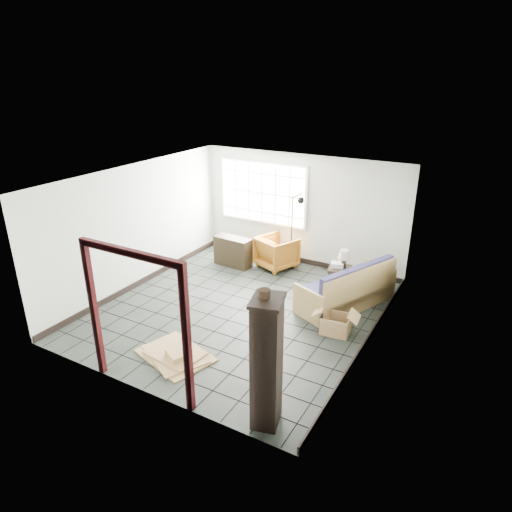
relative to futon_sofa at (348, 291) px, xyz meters
The scene contains 15 objects.
ground 2.14m from the futon_sofa, 145.87° to the right, with size 5.50×5.50×0.00m, color black.
room_shell 2.50m from the futon_sofa, 146.51° to the right, with size 5.02×5.52×2.61m.
window_panel 3.39m from the futon_sofa, 151.21° to the left, with size 2.32×0.08×1.52m.
doorway_trim 4.39m from the futon_sofa, 114.26° to the right, with size 1.80×0.08×2.20m.
futon_sofa is the anchor object (origin of this frame).
armchair 2.34m from the futon_sofa, 154.00° to the left, with size 0.80×0.75×0.82m, color #8E5014.
side_table 0.72m from the futon_sofa, 123.91° to the left, with size 0.56×0.56×0.51m.
table_lamp 0.86m from the futon_sofa, 118.24° to the left, with size 0.26×0.26×0.39m.
projector 0.80m from the futon_sofa, 127.93° to the left, with size 0.30×0.27×0.09m.
floor_lamp 2.15m from the futon_sofa, 145.87° to the left, with size 0.48×0.36×1.83m.
console_shelf 3.10m from the futon_sofa, 168.81° to the left, with size 0.92×0.41×0.70m.
tall_shelf 3.64m from the futon_sofa, 88.21° to the right, with size 0.50×0.58×1.83m.
pot 3.90m from the futon_sofa, 88.93° to the right, with size 0.18×0.18×0.11m.
open_box 1.07m from the futon_sofa, 82.74° to the right, with size 0.84×0.47×0.46m.
cardboard_pile 3.57m from the futon_sofa, 121.57° to the right, with size 1.38×1.17×0.17m.
Camera 1 is at (4.11, -6.63, 4.35)m, focal length 32.00 mm.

